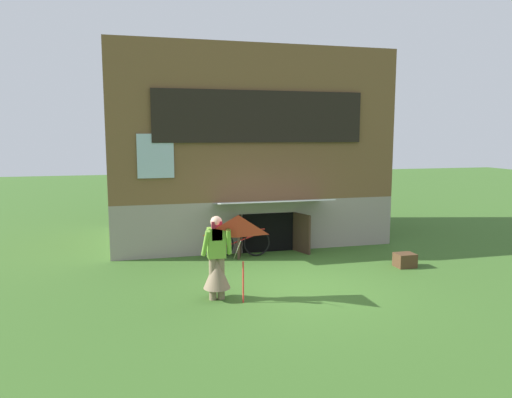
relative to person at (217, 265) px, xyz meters
name	(u,v)px	position (x,y,z in m)	size (l,w,h in m)	color
ground_plane	(297,285)	(1.77, 0.42, -0.69)	(60.00, 60.00, 0.00)	#386023
log_house	(241,148)	(1.77, 5.70, 2.06)	(7.78, 5.69, 5.49)	gray
person	(217,265)	(0.00, 0.00, 0.00)	(0.61, 0.52, 1.63)	#7F6B51
kite	(238,238)	(0.30, -0.56, 0.62)	(1.01, 1.05, 1.60)	red
bicycle_red	(238,243)	(1.08, 3.01, -0.31)	(1.68, 0.08, 0.77)	black
wooden_crate	(405,260)	(4.75, 1.13, -0.52)	(0.45, 0.39, 0.33)	#4C331E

